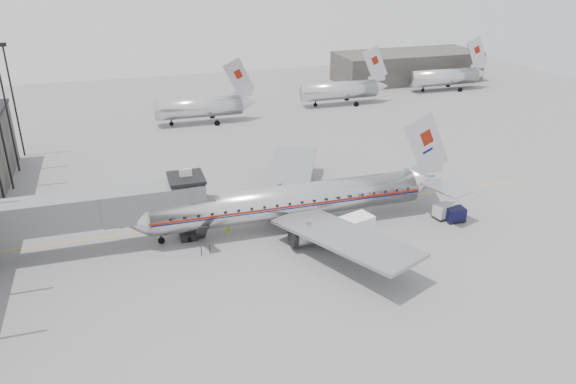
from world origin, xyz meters
name	(u,v)px	position (x,y,z in m)	size (l,w,h in m)	color
ground	(288,240)	(0.00, 0.00, 0.00)	(160.00, 160.00, 0.00)	slate
hangar	(406,66)	(45.00, 60.00, 3.00)	(30.00, 12.00, 6.00)	#363431
apron_line	(298,211)	(3.00, 6.00, 0.01)	(0.15, 60.00, 0.01)	gold
jet_bridge	(106,209)	(-16.66, 3.67, 4.18)	(21.00, 6.20, 7.10)	slate
distant_aircraft_near	(200,107)	(-1.79, 42.00, 2.73)	(16.39, 3.20, 10.26)	silver
distant_aircraft_mid	(340,90)	(24.21, 46.00, 2.73)	(16.39, 3.20, 10.26)	silver
distant_aircraft_far	(445,76)	(48.21, 50.00, 2.73)	(16.39, 3.20, 10.26)	silver
airliner	(295,201)	(1.69, 3.00, 2.76)	(34.73, 32.21, 10.99)	silver
service_van	(349,230)	(5.57, -2.02, 1.29)	(5.58, 3.47, 2.46)	white
baggage_cart_navy	(455,214)	(18.01, -1.21, 0.82)	(2.05, 1.62, 1.54)	black
baggage_cart_white	(443,211)	(17.22, -0.19, 0.83)	(2.23, 1.85, 1.55)	#BABABC
ramp_worker	(228,227)	(-5.37, 3.00, 0.82)	(0.60, 0.39, 1.64)	#97C617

